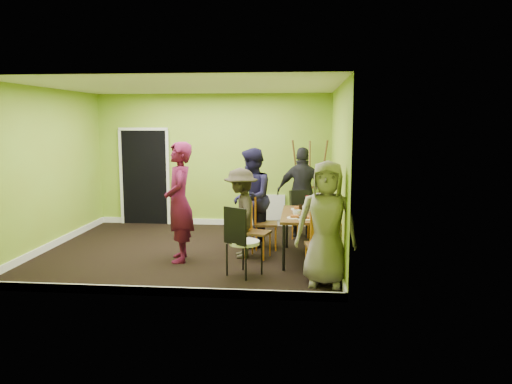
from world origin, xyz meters
TOP-DOWN VIEW (x-y plane):
  - ground at (0.00, 0.00)m, footprint 5.00×5.00m
  - room_walls at (-0.02, 0.04)m, footprint 5.04×4.54m
  - dining_table at (2.04, -0.30)m, footprint 0.90×1.50m
  - chair_left_far at (1.21, 0.28)m, footprint 0.43×0.42m
  - chair_left_near at (1.13, -0.28)m, footprint 0.46×0.46m
  - chair_back_end at (1.89, 1.09)m, footprint 0.50×0.54m
  - chair_front_end at (2.21, -1.35)m, footprint 0.48×0.48m
  - chair_bentwood at (1.05, -1.33)m, footprint 0.55×0.56m
  - easel at (2.06, 2.02)m, footprint 0.74×0.70m
  - plate_near_left at (1.85, 0.04)m, footprint 0.24×0.24m
  - plate_near_right at (1.80, -0.71)m, footprint 0.23×0.23m
  - plate_far_back at (2.02, 0.30)m, footprint 0.25×0.25m
  - plate_far_front at (1.97, -0.79)m, footprint 0.24×0.24m
  - plate_wall_back at (2.33, -0.23)m, footprint 0.23×0.23m
  - plate_wall_front at (2.25, -0.46)m, footprint 0.23×0.23m
  - thermos at (2.00, -0.22)m, footprint 0.07×0.07m
  - blue_bottle at (2.34, -0.60)m, footprint 0.08×0.08m
  - orange_bottle at (1.97, -0.18)m, footprint 0.03×0.03m
  - glass_mid at (1.89, -0.03)m, footprint 0.06×0.06m
  - glass_back at (2.15, 0.09)m, footprint 0.07×0.07m
  - glass_front at (2.22, -0.85)m, footprint 0.06×0.06m
  - cup_a at (1.83, -0.53)m, footprint 0.12×0.12m
  - cup_b at (2.14, -0.20)m, footprint 0.11×0.11m
  - person_standing at (-0.03, -0.60)m, footprint 0.61×0.78m
  - person_left_far at (1.02, 0.43)m, footprint 0.69×0.87m
  - person_left_near at (0.92, -0.28)m, footprint 0.72×1.04m
  - person_back_end at (1.93, 1.30)m, footprint 1.06×0.55m
  - person_front_end at (2.25, -1.58)m, footprint 0.90×0.65m

SIDE VIEW (x-z plane):
  - ground at x=0.00m, z-range 0.00..0.00m
  - chair_left_near at x=1.13m, z-range 0.06..0.95m
  - chair_left_far at x=1.21m, z-range 0.06..1.01m
  - chair_front_end at x=2.21m, z-range 0.06..1.07m
  - chair_bentwood at x=1.05m, z-range 0.05..1.08m
  - chair_back_end at x=1.89m, z-range 0.19..1.12m
  - dining_table at x=2.04m, z-range 0.32..1.07m
  - person_left_near at x=0.92m, z-range 0.00..1.48m
  - plate_near_left at x=1.85m, z-range 0.75..0.76m
  - plate_near_right at x=1.80m, z-range 0.75..0.76m
  - plate_far_back at x=2.02m, z-range 0.75..0.76m
  - plate_far_front at x=1.97m, z-range 0.75..0.76m
  - plate_wall_back at x=2.33m, z-range 0.75..0.76m
  - plate_wall_front at x=2.25m, z-range 0.75..0.76m
  - orange_bottle at x=1.97m, z-range 0.75..0.83m
  - glass_back at x=2.15m, z-range 0.75..0.85m
  - cup_a at x=1.83m, z-range 0.75..0.85m
  - cup_b at x=2.14m, z-range 0.75..0.85m
  - glass_mid at x=1.89m, z-range 0.75..0.85m
  - glass_front at x=2.22m, z-range 0.75..0.85m
  - blue_bottle at x=2.34m, z-range 0.75..0.94m
  - person_front_end at x=2.25m, z-range 0.00..1.71m
  - person_back_end at x=1.93m, z-range 0.00..1.73m
  - thermos at x=2.00m, z-range 0.75..0.99m
  - person_left_far at x=1.02m, z-range 0.00..1.76m
  - easel at x=2.06m, z-range -0.01..1.85m
  - person_standing at x=-0.03m, z-range 0.00..1.91m
  - room_walls at x=-0.02m, z-range -0.42..2.40m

